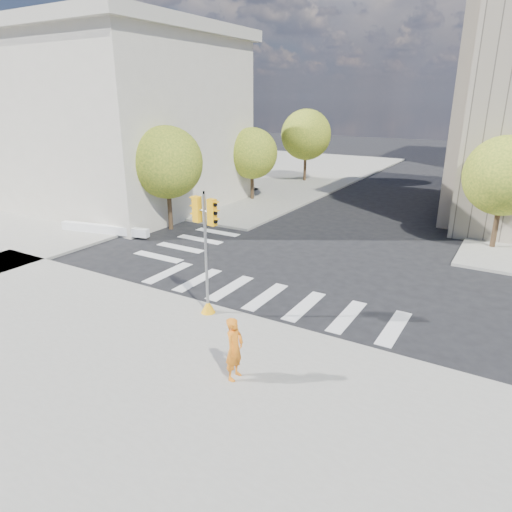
# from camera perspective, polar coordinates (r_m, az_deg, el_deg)

# --- Properties ---
(ground) EXTENTS (160.00, 160.00, 0.00)m
(ground) POSITION_cam_1_polar(r_m,az_deg,el_deg) (20.92, 4.19, -3.22)
(ground) COLOR black
(ground) RESTS_ON ground
(sidewalk_near) EXTENTS (30.00, 14.00, 0.15)m
(sidewalk_near) POSITION_cam_1_polar(r_m,az_deg,el_deg) (13.27, -19.08, -18.53)
(sidewalk_near) COLOR gray
(sidewalk_near) RESTS_ON ground
(sidewalk_far_left) EXTENTS (28.00, 40.00, 0.15)m
(sidewalk_far_left) POSITION_cam_1_polar(r_m,az_deg,el_deg) (52.51, -2.56, 10.58)
(sidewalk_far_left) COLOR gray
(sidewalk_far_left) RESTS_ON ground
(classical_building) EXTENTS (19.00, 15.00, 12.70)m
(classical_building) POSITION_cam_1_polar(r_m,az_deg,el_deg) (38.22, -18.31, 16.03)
(classical_building) COLOR beige
(classical_building) RESTS_ON ground
(tree_lw_near) EXTENTS (4.40, 4.40, 6.41)m
(tree_lw_near) POSITION_cam_1_polar(r_m,az_deg,el_deg) (28.87, -11.07, 11.39)
(tree_lw_near) COLOR #382616
(tree_lw_near) RESTS_ON ground
(tree_lw_mid) EXTENTS (4.00, 4.00, 5.77)m
(tree_lw_mid) POSITION_cam_1_polar(r_m,az_deg,el_deg) (36.93, -0.49, 12.70)
(tree_lw_mid) COLOR #382616
(tree_lw_mid) RESTS_ON ground
(tree_lw_far) EXTENTS (4.80, 4.80, 6.95)m
(tree_lw_far) POSITION_cam_1_polar(r_m,az_deg,el_deg) (45.65, 6.27, 14.83)
(tree_lw_far) COLOR #382616
(tree_lw_far) RESTS_ON ground
(tree_re_near) EXTENTS (4.20, 4.20, 6.16)m
(tree_re_near) POSITION_cam_1_polar(r_m,az_deg,el_deg) (27.64, 28.65, 8.77)
(tree_re_near) COLOR #382616
(tree_re_near) RESTS_ON ground
(traffic_signal) EXTENTS (1.08, 0.56, 4.72)m
(traffic_signal) POSITION_cam_1_polar(r_m,az_deg,el_deg) (16.97, -6.22, -0.93)
(traffic_signal) COLOR #F7A60D
(traffic_signal) RESTS_ON sidewalk_near
(photographer) EXTENTS (0.50, 0.73, 1.94)m
(photographer) POSITION_cam_1_polar(r_m,az_deg,el_deg) (13.43, -2.71, -11.50)
(photographer) COLOR orange
(photographer) RESTS_ON sidewalk_near
(planter_wall) EXTENTS (5.94, 1.69, 0.50)m
(planter_wall) POSITION_cam_1_polar(r_m,az_deg,el_deg) (29.20, -18.41, 3.21)
(planter_wall) COLOR white
(planter_wall) RESTS_ON sidewalk_left_near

